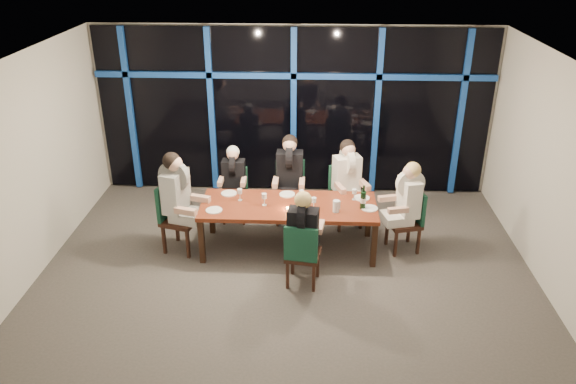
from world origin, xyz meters
name	(u,v)px	position (x,y,z in m)	size (l,w,h in m)	color
room	(286,142)	(0.00, 0.00, 2.02)	(7.04, 7.00, 3.02)	#514C48
window_wall	(294,109)	(0.01, 2.93, 1.55)	(6.86, 0.43, 2.94)	black
dining_table	(289,209)	(0.00, 0.80, 0.68)	(2.60, 1.00, 0.75)	maroon
chair_far_left	(235,191)	(-0.93, 1.76, 0.50)	(0.41, 0.41, 0.89)	black
chair_far_mid	(290,188)	(-0.02, 1.78, 0.57)	(0.48, 0.48, 1.02)	black
chair_far_right	(345,192)	(0.88, 1.67, 0.56)	(0.60, 0.60, 1.00)	black
chair_end_left	(175,213)	(-1.70, 0.74, 0.60)	(0.62, 0.62, 1.07)	black
chair_end_right	(410,217)	(1.81, 0.87, 0.54)	(0.55, 0.55, 0.97)	black
chair_near_mid	(302,252)	(0.22, -0.18, 0.54)	(0.51, 0.51, 0.96)	black
diner_far_left	(233,173)	(-0.93, 1.69, 0.85)	(0.44, 0.55, 0.86)	black
diner_far_mid	(290,167)	(-0.02, 1.69, 0.97)	(0.51, 0.64, 0.99)	black
diner_far_right	(348,172)	(0.90, 1.59, 0.96)	(0.61, 0.69, 0.98)	white
diner_end_left	(178,188)	(-1.61, 0.71, 1.02)	(0.73, 0.62, 1.04)	black
diner_end_right	(407,194)	(1.73, 0.85, 0.93)	(0.65, 0.55, 0.95)	white
diner_near_mid	(303,224)	(0.23, -0.10, 0.92)	(0.52, 0.63, 0.94)	black
plate_far_left	(229,193)	(-0.93, 1.13, 0.76)	(0.24, 0.24, 0.01)	white
plate_far_mid	(287,194)	(-0.04, 1.13, 0.76)	(0.24, 0.24, 0.01)	white
plate_far_right	(362,198)	(1.10, 1.06, 0.76)	(0.24, 0.24, 0.01)	white
plate_end_left	(214,210)	(-1.07, 0.56, 0.76)	(0.24, 0.24, 0.01)	white
plate_end_right	(369,208)	(1.18, 0.71, 0.76)	(0.24, 0.24, 0.01)	white
plate_near_mid	(310,215)	(0.32, 0.45, 0.76)	(0.24, 0.24, 0.01)	white
wine_bottle	(363,200)	(1.08, 0.72, 0.89)	(0.08, 0.08, 0.37)	black
water_pitcher	(336,206)	(0.69, 0.60, 0.84)	(0.11, 0.10, 0.18)	white
tea_light	(288,208)	(0.00, 0.65, 0.76)	(0.05, 0.05, 0.03)	#F0A248
wine_glass_a	(264,197)	(-0.36, 0.76, 0.89)	(0.07, 0.07, 0.19)	silver
wine_glass_b	(302,193)	(0.19, 0.95, 0.87)	(0.06, 0.06, 0.17)	white
wine_glass_c	(314,201)	(0.37, 0.67, 0.88)	(0.07, 0.07, 0.18)	white
wine_glass_d	(240,192)	(-0.73, 0.91, 0.89)	(0.07, 0.07, 0.19)	silver
wine_glass_e	(354,192)	(0.98, 1.01, 0.87)	(0.07, 0.07, 0.17)	silver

